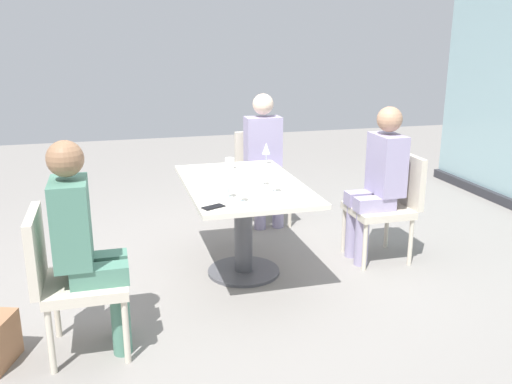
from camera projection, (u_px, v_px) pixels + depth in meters
name	position (u px, v px, depth m)	size (l,w,h in m)	color
ground_plane	(244.00, 272.00, 4.33)	(12.00, 12.00, 0.00)	gray
dining_table_main	(243.00, 206.00, 4.18)	(1.37, 0.85, 0.73)	silver
chair_front_right	(67.00, 274.00, 3.12)	(0.46, 0.50, 0.87)	beige
chair_far_left	(261.00, 171.00, 5.45)	(0.50, 0.46, 0.87)	beige
chair_near_window	(390.00, 200.00, 4.50)	(0.46, 0.51, 0.87)	beige
person_front_right	(84.00, 238.00, 3.10)	(0.34, 0.39, 1.26)	#4C7F6B
person_far_left	(265.00, 153.00, 5.29)	(0.39, 0.34, 1.26)	#9E93B7
person_near_window	(379.00, 177.00, 4.42)	(0.34, 0.39, 1.26)	#9E93B7
wine_glass_0	(266.00, 149.00, 4.68)	(0.07, 0.07, 0.18)	silver
wine_glass_1	(263.00, 168.00, 4.02)	(0.07, 0.07, 0.18)	silver
wine_glass_2	(275.00, 174.00, 3.84)	(0.07, 0.07, 0.18)	silver
wine_glass_3	(228.00, 179.00, 3.72)	(0.07, 0.07, 0.18)	silver
wine_glass_4	(241.00, 183.00, 3.62)	(0.07, 0.07, 0.18)	silver
coffee_cup	(229.00, 163.00, 4.54)	(0.08, 0.08, 0.09)	white
cell_phone_on_table	(213.00, 207.00, 3.54)	(0.07, 0.14, 0.01)	black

